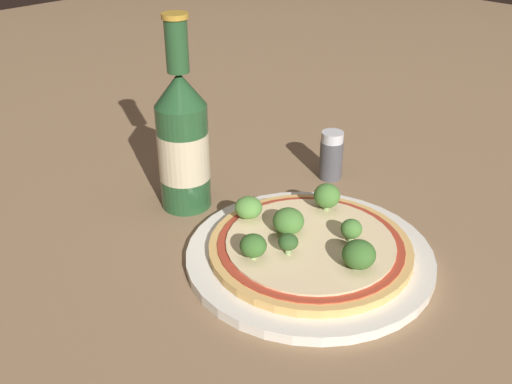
# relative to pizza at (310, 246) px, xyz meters

# --- Properties ---
(ground_plane) EXTENTS (3.00, 3.00, 0.00)m
(ground_plane) POSITION_rel_pizza_xyz_m (0.02, 0.02, -0.02)
(ground_plane) COLOR #846647
(plate) EXTENTS (0.28, 0.28, 0.01)m
(plate) POSITION_rel_pizza_xyz_m (-0.00, 0.00, -0.01)
(plate) COLOR silver
(plate) RESTS_ON ground_plane
(pizza) EXTENTS (0.23, 0.23, 0.01)m
(pizza) POSITION_rel_pizza_xyz_m (0.00, 0.00, 0.00)
(pizza) COLOR tan
(pizza) RESTS_ON plate
(broccoli_floret_0) EXTENTS (0.02, 0.02, 0.03)m
(broccoli_floret_0) POSITION_rel_pizza_xyz_m (0.03, -0.03, 0.02)
(broccoli_floret_0) COLOR #89A866
(broccoli_floret_0) RESTS_ON pizza
(broccoli_floret_1) EXTENTS (0.02, 0.02, 0.02)m
(broccoli_floret_1) POSITION_rel_pizza_xyz_m (-0.04, 0.00, 0.02)
(broccoli_floret_1) COLOR #89A866
(broccoli_floret_1) RESTS_ON pizza
(broccoli_floret_2) EXTENTS (0.04, 0.04, 0.03)m
(broccoli_floret_2) POSITION_rel_pizza_xyz_m (-0.00, -0.07, 0.02)
(broccoli_floret_2) COLOR #89A866
(broccoli_floret_2) RESTS_ON pizza
(broccoli_floret_3) EXTENTS (0.03, 0.03, 0.03)m
(broccoli_floret_3) POSITION_rel_pizza_xyz_m (-0.01, 0.09, 0.02)
(broccoli_floret_3) COLOR #89A866
(broccoli_floret_3) RESTS_ON pizza
(broccoli_floret_4) EXTENTS (0.04, 0.04, 0.03)m
(broccoli_floret_4) POSITION_rel_pizza_xyz_m (-0.00, 0.03, 0.02)
(broccoli_floret_4) COLOR #89A866
(broccoli_floret_4) RESTS_ON pizza
(broccoli_floret_5) EXTENTS (0.03, 0.03, 0.03)m
(broccoli_floret_5) POSITION_rel_pizza_xyz_m (0.07, 0.03, 0.03)
(broccoli_floret_5) COLOR #89A866
(broccoli_floret_5) RESTS_ON pizza
(broccoli_floret_6) EXTENTS (0.03, 0.03, 0.03)m
(broccoli_floret_6) POSITION_rel_pizza_xyz_m (-0.07, 0.03, 0.02)
(broccoli_floret_6) COLOR #89A866
(broccoli_floret_6) RESTS_ON pizza
(beer_bottle) EXTENTS (0.07, 0.07, 0.25)m
(beer_bottle) POSITION_rel_pizza_xyz_m (-0.02, 0.20, 0.07)
(beer_bottle) COLOR #234C28
(beer_bottle) RESTS_ON ground_plane
(pepper_shaker) EXTENTS (0.03, 0.03, 0.07)m
(pepper_shaker) POSITION_rel_pizza_xyz_m (0.18, 0.11, 0.02)
(pepper_shaker) COLOR #4C4C51
(pepper_shaker) RESTS_ON ground_plane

